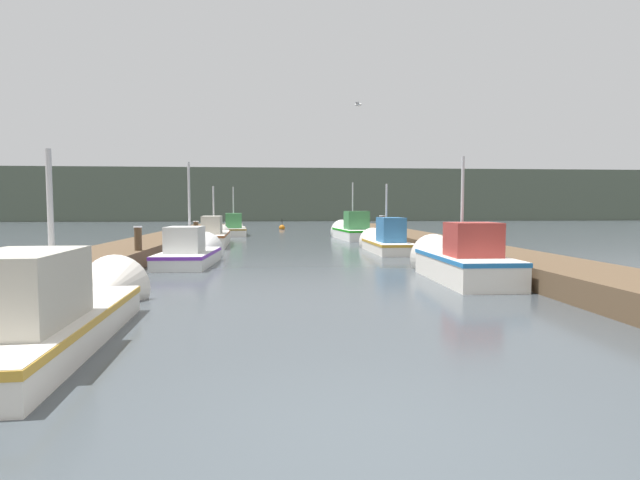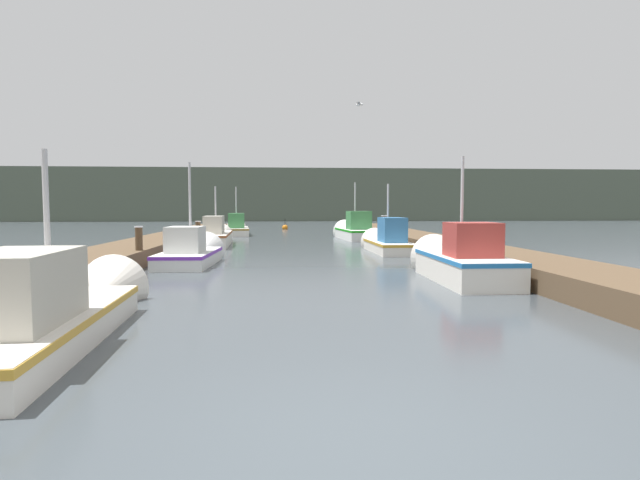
{
  "view_description": "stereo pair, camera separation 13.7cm",
  "coord_description": "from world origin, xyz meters",
  "px_view_note": "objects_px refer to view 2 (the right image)",
  "views": [
    {
      "loc": [
        -0.72,
        -3.81,
        1.9
      ],
      "look_at": [
        0.5,
        10.84,
        0.91
      ],
      "focal_mm": 28.0,
      "sensor_mm": 36.0,
      "label": 1
    },
    {
      "loc": [
        -0.58,
        -3.82,
        1.9
      ],
      "look_at": [
        0.5,
        10.84,
        0.91
      ],
      "focal_mm": 28.0,
      "sensor_mm": 36.0,
      "label": 2
    }
  ],
  "objects_px": {
    "fishing_boat_2": "(193,252)",
    "mooring_piling_2": "(369,228)",
    "fishing_boat_5": "(354,231)",
    "channel_buoy": "(285,228)",
    "fishing_boat_1": "(459,261)",
    "seagull_lead": "(360,104)",
    "mooring_piling_1": "(385,229)",
    "fishing_boat_6": "(236,228)",
    "fishing_boat_0": "(60,308)",
    "mooring_piling_0": "(139,247)",
    "fishing_boat_4": "(216,236)",
    "mooring_piling_3": "(198,233)",
    "fishing_boat_3": "(386,242)"
  },
  "relations": [
    {
      "from": "fishing_boat_5",
      "to": "fishing_boat_6",
      "type": "distance_m",
      "value": 8.67
    },
    {
      "from": "fishing_boat_2",
      "to": "seagull_lead",
      "type": "bearing_deg",
      "value": 22.57
    },
    {
      "from": "mooring_piling_0",
      "to": "fishing_boat_6",
      "type": "bearing_deg",
      "value": 85.81
    },
    {
      "from": "fishing_boat_4",
      "to": "fishing_boat_5",
      "type": "height_order",
      "value": "fishing_boat_5"
    },
    {
      "from": "fishing_boat_2",
      "to": "fishing_boat_6",
      "type": "relative_size",
      "value": 0.93
    },
    {
      "from": "fishing_boat_1",
      "to": "fishing_boat_5",
      "type": "bearing_deg",
      "value": 91.91
    },
    {
      "from": "fishing_boat_6",
      "to": "mooring_piling_0",
      "type": "height_order",
      "value": "fishing_boat_6"
    },
    {
      "from": "fishing_boat_5",
      "to": "channel_buoy",
      "type": "height_order",
      "value": "fishing_boat_5"
    },
    {
      "from": "mooring_piling_0",
      "to": "seagull_lead",
      "type": "relative_size",
      "value": 2.34
    },
    {
      "from": "fishing_boat_3",
      "to": "seagull_lead",
      "type": "height_order",
      "value": "seagull_lead"
    },
    {
      "from": "mooring_piling_2",
      "to": "fishing_boat_6",
      "type": "bearing_deg",
      "value": 171.97
    },
    {
      "from": "fishing_boat_2",
      "to": "fishing_boat_5",
      "type": "height_order",
      "value": "fishing_boat_2"
    },
    {
      "from": "fishing_boat_4",
      "to": "fishing_boat_6",
      "type": "relative_size",
      "value": 1.27
    },
    {
      "from": "fishing_boat_1",
      "to": "mooring_piling_3",
      "type": "xyz_separation_m",
      "value": [
        -8.73,
        11.99,
        0.13
      ]
    },
    {
      "from": "fishing_boat_3",
      "to": "fishing_boat_6",
      "type": "relative_size",
      "value": 1.01
    },
    {
      "from": "fishing_boat_4",
      "to": "fishing_boat_6",
      "type": "bearing_deg",
      "value": 86.1
    },
    {
      "from": "fishing_boat_4",
      "to": "mooring_piling_0",
      "type": "height_order",
      "value": "fishing_boat_4"
    },
    {
      "from": "fishing_boat_4",
      "to": "mooring_piling_3",
      "type": "xyz_separation_m",
      "value": [
        -0.83,
        -0.36,
        0.15
      ]
    },
    {
      "from": "mooring_piling_2",
      "to": "mooring_piling_3",
      "type": "xyz_separation_m",
      "value": [
        -9.8,
        -7.85,
        0.12
      ]
    },
    {
      "from": "mooring_piling_1",
      "to": "fishing_boat_0",
      "type": "bearing_deg",
      "value": -115.23
    },
    {
      "from": "fishing_boat_6",
      "to": "mooring_piling_1",
      "type": "height_order",
      "value": "fishing_boat_6"
    },
    {
      "from": "channel_buoy",
      "to": "seagull_lead",
      "type": "bearing_deg",
      "value": -82.94
    },
    {
      "from": "fishing_boat_4",
      "to": "channel_buoy",
      "type": "distance_m",
      "value": 17.03
    },
    {
      "from": "fishing_boat_0",
      "to": "fishing_boat_6",
      "type": "relative_size",
      "value": 1.21
    },
    {
      "from": "fishing_boat_4",
      "to": "seagull_lead",
      "type": "bearing_deg",
      "value": -45.89
    },
    {
      "from": "fishing_boat_0",
      "to": "seagull_lead",
      "type": "bearing_deg",
      "value": 58.5
    },
    {
      "from": "fishing_boat_0",
      "to": "fishing_boat_4",
      "type": "bearing_deg",
      "value": 86.84
    },
    {
      "from": "fishing_boat_0",
      "to": "mooring_piling_3",
      "type": "bearing_deg",
      "value": 89.62
    },
    {
      "from": "fishing_boat_4",
      "to": "fishing_boat_6",
      "type": "distance_m",
      "value": 8.73
    },
    {
      "from": "fishing_boat_2",
      "to": "mooring_piling_1",
      "type": "xyz_separation_m",
      "value": [
        8.36,
        8.97,
        0.36
      ]
    },
    {
      "from": "fishing_boat_0",
      "to": "fishing_boat_2",
      "type": "height_order",
      "value": "fishing_boat_2"
    },
    {
      "from": "fishing_boat_5",
      "to": "fishing_boat_6",
      "type": "bearing_deg",
      "value": 142.17
    },
    {
      "from": "fishing_boat_3",
      "to": "fishing_boat_6",
      "type": "height_order",
      "value": "fishing_boat_6"
    },
    {
      "from": "fishing_boat_2",
      "to": "mooring_piling_2",
      "type": "height_order",
      "value": "fishing_boat_2"
    },
    {
      "from": "fishing_boat_6",
      "to": "fishing_boat_1",
      "type": "bearing_deg",
      "value": -75.03
    },
    {
      "from": "fishing_boat_5",
      "to": "seagull_lead",
      "type": "bearing_deg",
      "value": -102.51
    },
    {
      "from": "fishing_boat_0",
      "to": "mooring_piling_1",
      "type": "height_order",
      "value": "fishing_boat_0"
    },
    {
      "from": "mooring_piling_1",
      "to": "seagull_lead",
      "type": "bearing_deg",
      "value": -109.57
    },
    {
      "from": "fishing_boat_4",
      "to": "fishing_boat_1",
      "type": "bearing_deg",
      "value": -60.17
    },
    {
      "from": "fishing_boat_5",
      "to": "channel_buoy",
      "type": "xyz_separation_m",
      "value": [
        -4.03,
        12.6,
        -0.34
      ]
    },
    {
      "from": "channel_buoy",
      "to": "fishing_boat_3",
      "type": "bearing_deg",
      "value": -78.53
    },
    {
      "from": "fishing_boat_2",
      "to": "seagull_lead",
      "type": "xyz_separation_m",
      "value": [
        5.96,
        2.22,
        5.43
      ]
    },
    {
      "from": "mooring_piling_2",
      "to": "seagull_lead",
      "type": "xyz_separation_m",
      "value": [
        -2.71,
        -13.34,
        5.31
      ]
    },
    {
      "from": "fishing_boat_2",
      "to": "fishing_boat_5",
      "type": "xyz_separation_m",
      "value": [
        7.2,
        12.15,
        0.12
      ]
    },
    {
      "from": "mooring_piling_1",
      "to": "seagull_lead",
      "type": "height_order",
      "value": "seagull_lead"
    },
    {
      "from": "fishing_boat_1",
      "to": "channel_buoy",
      "type": "bearing_deg",
      "value": 99.19
    },
    {
      "from": "fishing_boat_1",
      "to": "mooring_piling_0",
      "type": "height_order",
      "value": "fishing_boat_1"
    },
    {
      "from": "fishing_boat_2",
      "to": "mooring_piling_3",
      "type": "relative_size",
      "value": 3.84
    },
    {
      "from": "mooring_piling_0",
      "to": "fishing_boat_3",
      "type": "bearing_deg",
      "value": 30.14
    },
    {
      "from": "fishing_boat_1",
      "to": "fishing_boat_2",
      "type": "xyz_separation_m",
      "value": [
        -7.6,
        4.28,
        -0.11
      ]
    }
  ]
}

